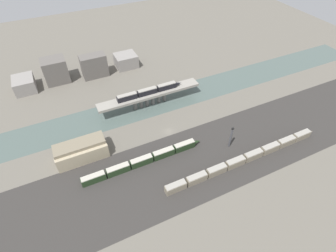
{
  "coord_description": "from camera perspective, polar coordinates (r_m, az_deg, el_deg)",
  "views": [
    {
      "loc": [
        -43.35,
        -90.19,
        97.99
      ],
      "look_at": [
        0.0,
        0.87,
        3.2
      ],
      "focal_mm": 28.0,
      "sensor_mm": 36.0,
      "label": 1
    }
  ],
  "objects": [
    {
      "name": "city_block_left",
      "position": [
        188.32,
        -23.29,
        11.03
      ],
      "size": [
        14.8,
        12.32,
        15.96
      ],
      "primitive_type": "cube",
      "color": "#605B56",
      "rests_on": "ground"
    },
    {
      "name": "train_yard_mid",
      "position": [
        124.52,
        -5.26,
        -7.47
      ],
      "size": [
        59.94,
        2.95,
        4.06
      ],
      "color": "#23381E",
      "rests_on": "ground"
    },
    {
      "name": "city_block_center",
      "position": [
        185.94,
        -15.78,
        12.47
      ],
      "size": [
        16.67,
        8.69,
        15.2
      ],
      "primitive_type": "cube",
      "color": "#605B56",
      "rests_on": "ground"
    },
    {
      "name": "signal_tower",
      "position": [
        131.8,
        13.5,
        -2.45
      ],
      "size": [
        1.04,
        1.04,
        12.79
      ],
      "color": "#4C4C51",
      "rests_on": "ground"
    },
    {
      "name": "city_block_right",
      "position": [
        194.23,
        -9.14,
        13.89
      ],
      "size": [
        14.76,
        13.23,
        8.95
      ],
      "primitive_type": "cube",
      "color": "gray",
      "rests_on": "ground"
    },
    {
      "name": "ground_plane",
      "position": [
        140.06,
        0.15,
        -1.18
      ],
      "size": [
        400.0,
        400.0,
        0.0
      ],
      "primitive_type": "plane",
      "color": "#666056"
    },
    {
      "name": "warehouse_building",
      "position": [
        131.45,
        -18.41,
        -5.04
      ],
      "size": [
        23.88,
        11.46,
        9.45
      ],
      "color": "tan",
      "rests_on": "ground"
    },
    {
      "name": "city_block_far_left",
      "position": [
        189.95,
        -28.78,
        7.97
      ],
      "size": [
        12.47,
        15.16,
        8.53
      ],
      "primitive_type": "cube",
      "color": "gray",
      "rests_on": "ground"
    },
    {
      "name": "train_yard_near",
      "position": [
        130.34,
        16.68,
        -6.7
      ],
      "size": [
        85.63,
        3.08,
        4.04
      ],
      "color": "gray",
      "rests_on": "ground"
    },
    {
      "name": "railbed_yard",
      "position": [
        125.94,
        4.92,
        -8.08
      ],
      "size": [
        280.0,
        42.0,
        0.01
      ],
      "primitive_type": "cube",
      "color": "#33302D",
      "rests_on": "ground"
    },
    {
      "name": "train_on_bridge",
      "position": [
        152.09,
        -4.0,
        7.62
      ],
      "size": [
        39.91,
        2.94,
        3.49
      ],
      "color": "black",
      "rests_on": "bridge"
    },
    {
      "name": "river_water",
      "position": [
        157.87,
        -3.9,
        4.74
      ],
      "size": [
        320.0,
        22.36,
        0.01
      ],
      "primitive_type": "cube",
      "color": "#4C5B56",
      "rests_on": "ground"
    },
    {
      "name": "bridge",
      "position": [
        153.99,
        -4.01,
        6.6
      ],
      "size": [
        61.85,
        7.28,
        8.01
      ],
      "color": "gray",
      "rests_on": "ground"
    }
  ]
}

